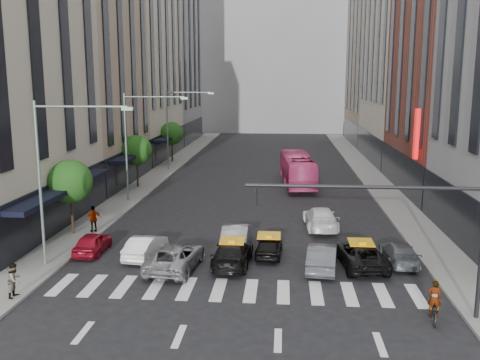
% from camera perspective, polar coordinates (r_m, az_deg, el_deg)
% --- Properties ---
extents(ground, '(160.00, 160.00, 0.00)m').
position_cam_1_polar(ground, '(25.54, -0.43, -12.95)').
color(ground, black).
rests_on(ground, ground).
extents(sidewalk_left, '(3.00, 96.00, 0.15)m').
position_cam_1_polar(sidewalk_left, '(55.95, -9.45, 0.05)').
color(sidewalk_left, slate).
rests_on(sidewalk_left, ground).
extents(sidewalk_right, '(3.00, 96.00, 0.15)m').
position_cam_1_polar(sidewalk_right, '(55.07, 14.45, -0.31)').
color(sidewalk_right, slate).
rests_on(sidewalk_right, ground).
extents(building_left_b, '(8.00, 16.00, 24.00)m').
position_cam_1_polar(building_left_b, '(54.78, -16.07, 12.10)').
color(building_left_b, tan).
rests_on(building_left_b, ground).
extents(building_left_c, '(8.00, 20.00, 36.00)m').
position_cam_1_polar(building_left_c, '(72.31, -11.11, 16.63)').
color(building_left_c, beige).
rests_on(building_left_c, ground).
extents(building_left_d, '(8.00, 18.00, 30.00)m').
position_cam_1_polar(building_left_d, '(90.48, -7.70, 13.58)').
color(building_left_d, gray).
rests_on(building_left_d, ground).
extents(building_right_b, '(8.00, 18.00, 26.00)m').
position_cam_1_polar(building_right_b, '(52.54, 21.75, 12.94)').
color(building_right_b, brown).
rests_on(building_right_b, ground).
extents(building_right_d, '(8.00, 18.00, 28.00)m').
position_cam_1_polar(building_right_d, '(89.63, 14.64, 12.73)').
color(building_right_d, tan).
rests_on(building_right_d, ground).
extents(building_far, '(30.00, 10.00, 36.00)m').
position_cam_1_polar(building_far, '(108.61, 3.71, 14.73)').
color(building_far, gray).
rests_on(building_far, ground).
extents(tree_near, '(2.88, 2.88, 4.95)m').
position_cam_1_polar(tree_near, '(36.69, -17.65, -0.18)').
color(tree_near, black).
rests_on(tree_near, sidewalk_left).
extents(tree_mid, '(2.88, 2.88, 4.95)m').
position_cam_1_polar(tree_mid, '(51.65, -10.96, 3.14)').
color(tree_mid, black).
rests_on(tree_mid, sidewalk_left).
extents(tree_far, '(2.88, 2.88, 4.95)m').
position_cam_1_polar(tree_far, '(67.10, -7.30, 4.94)').
color(tree_far, black).
rests_on(tree_far, sidewalk_left).
extents(streetlamp_near, '(5.38, 0.25, 9.00)m').
position_cam_1_polar(streetlamp_near, '(30.20, -19.08, 1.83)').
color(streetlamp_near, gray).
rests_on(streetlamp_near, sidewalk_left).
extents(streetlamp_mid, '(5.38, 0.25, 9.00)m').
position_cam_1_polar(streetlamp_mid, '(45.19, -10.95, 4.97)').
color(streetlamp_mid, gray).
rests_on(streetlamp_mid, sidewalk_left).
extents(streetlamp_far, '(5.38, 0.25, 9.00)m').
position_cam_1_polar(streetlamp_far, '(60.70, -6.89, 6.49)').
color(streetlamp_far, gray).
rests_on(streetlamp_far, sidewalk_left).
extents(traffic_signal, '(10.10, 0.20, 6.00)m').
position_cam_1_polar(traffic_signal, '(23.70, 18.23, -3.94)').
color(traffic_signal, black).
rests_on(traffic_signal, ground).
extents(liberty_sign, '(0.30, 0.70, 4.00)m').
position_cam_1_polar(liberty_sign, '(44.76, 18.31, 4.69)').
color(liberty_sign, red).
rests_on(liberty_sign, ground).
extents(car_red, '(1.56, 3.75, 1.27)m').
position_cam_1_polar(car_red, '(33.33, -15.45, -6.47)').
color(car_red, maroon).
rests_on(car_red, ground).
extents(car_white_front, '(1.89, 4.14, 1.31)m').
position_cam_1_polar(car_white_front, '(31.86, -10.03, -7.00)').
color(car_white_front, white).
rests_on(car_white_front, ground).
extents(car_silver, '(2.87, 5.34, 1.42)m').
position_cam_1_polar(car_silver, '(29.67, -6.92, -8.14)').
color(car_silver, gray).
rests_on(car_silver, ground).
extents(taxi_left, '(2.17, 4.96, 1.42)m').
position_cam_1_polar(taxi_left, '(30.10, -0.79, -7.79)').
color(taxi_left, black).
rests_on(taxi_left, ground).
extents(taxi_center, '(1.64, 3.72, 1.25)m').
position_cam_1_polar(taxi_center, '(31.61, 3.10, -7.06)').
color(taxi_center, black).
rests_on(taxi_center, ground).
extents(car_grey_mid, '(2.02, 4.52, 1.44)m').
position_cam_1_polar(car_grey_mid, '(29.81, 8.76, -8.08)').
color(car_grey_mid, '#42434A').
rests_on(car_grey_mid, ground).
extents(taxi_right, '(2.83, 5.17, 1.37)m').
position_cam_1_polar(taxi_right, '(30.65, 12.73, -7.76)').
color(taxi_right, black).
rests_on(taxi_right, ground).
extents(car_grey_curb, '(1.75, 4.22, 1.22)m').
position_cam_1_polar(car_grey_curb, '(31.72, 16.60, -7.46)').
color(car_grey_curb, '#494D51').
rests_on(car_grey_curb, ground).
extents(car_row2_left, '(1.62, 4.54, 1.49)m').
position_cam_1_polar(car_row2_left, '(33.26, -0.43, -5.91)').
color(car_row2_left, gray).
rests_on(car_row2_left, ground).
extents(car_row2_right, '(2.42, 5.25, 1.49)m').
position_cam_1_polar(car_row2_right, '(37.77, 8.58, -4.01)').
color(car_row2_right, white).
rests_on(car_row2_right, ground).
extents(bus, '(3.50, 11.34, 3.11)m').
position_cam_1_polar(bus, '(52.82, 6.14, 1.14)').
color(bus, '#D9407F').
rests_on(bus, ground).
extents(motorcycle, '(0.94, 1.94, 0.97)m').
position_cam_1_polar(motorcycle, '(25.01, 19.93, -12.94)').
color(motorcycle, black).
rests_on(motorcycle, ground).
extents(rider, '(0.64, 0.47, 1.59)m').
position_cam_1_polar(rider, '(24.54, 20.13, -10.18)').
color(rider, gray).
rests_on(rider, motorcycle).
extents(pedestrian_near, '(0.67, 0.84, 1.65)m').
position_cam_1_polar(pedestrian_near, '(27.61, -22.91, -9.80)').
color(pedestrian_near, gray).
rests_on(pedestrian_near, sidewalk_left).
extents(pedestrian_far, '(1.11, 0.95, 1.78)m').
position_cam_1_polar(pedestrian_far, '(37.23, -15.35, -4.02)').
color(pedestrian_far, gray).
rests_on(pedestrian_far, sidewalk_left).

